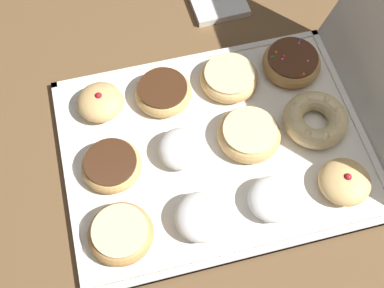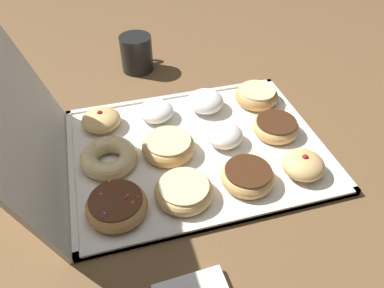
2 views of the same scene
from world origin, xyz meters
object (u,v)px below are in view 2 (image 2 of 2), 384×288
(glazed_ring_donut_6, at_px, (184,191))
(powdered_filled_donut_5, at_px, (205,101))
(glazed_ring_donut_7, at_px, (168,146))
(jelly_filled_donut_11, at_px, (101,120))
(cruller_donut_10, at_px, (109,157))
(jelly_filled_donut_0, at_px, (303,165))
(chocolate_frosted_donut_1, at_px, (276,127))
(powdered_filled_donut_4, at_px, (224,134))
(donut_box, at_px, (196,149))
(coffee_mug, at_px, (136,52))
(glazed_ring_donut_2, at_px, (257,96))
(chocolate_frosted_donut_3, at_px, (247,176))
(powdered_filled_donut_8, at_px, (156,111))
(sprinkle_donut_9, at_px, (117,206))

(glazed_ring_donut_6, bearing_deg, powdered_filled_donut_5, -25.34)
(glazed_ring_donut_7, relative_size, jelly_filled_donut_11, 1.28)
(cruller_donut_10, bearing_deg, jelly_filled_donut_11, 1.52)
(jelly_filled_donut_0, xyz_separation_m, chocolate_frosted_donut_1, (0.13, -0.00, -0.00))
(powdered_filled_donut_4, distance_m, glazed_ring_donut_6, 0.19)
(donut_box, bearing_deg, chocolate_frosted_donut_1, -90.02)
(coffee_mug, bearing_deg, jelly_filled_donut_11, 153.95)
(powdered_filled_donut_5, xyz_separation_m, cruller_donut_10, (-0.13, 0.26, -0.00))
(jelly_filled_donut_0, bearing_deg, glazed_ring_donut_7, 62.15)
(glazed_ring_donut_2, xyz_separation_m, chocolate_frosted_donut_3, (-0.26, 0.13, -0.00))
(donut_box, distance_m, glazed_ring_donut_6, 0.15)
(glazed_ring_donut_7, relative_size, powdered_filled_donut_8, 1.38)
(chocolate_frosted_donut_1, height_order, coffee_mug, coffee_mug)
(chocolate_frosted_donut_3, xyz_separation_m, glazed_ring_donut_7, (0.13, 0.13, 0.00))
(glazed_ring_donut_2, xyz_separation_m, cruller_donut_10, (-0.13, 0.39, 0.00))
(glazed_ring_donut_7, bearing_deg, glazed_ring_donut_2, -63.89)
(glazed_ring_donut_7, bearing_deg, glazed_ring_donut_6, -179.94)
(glazed_ring_donut_7, bearing_deg, powdered_filled_donut_8, 0.26)
(chocolate_frosted_donut_3, distance_m, glazed_ring_donut_6, 0.13)
(sprinkle_donut_9, bearing_deg, glazed_ring_donut_7, -43.83)
(cruller_donut_10, height_order, coffee_mug, coffee_mug)
(chocolate_frosted_donut_1, xyz_separation_m, glazed_ring_donut_7, (0.00, 0.26, 0.00))
(chocolate_frosted_donut_1, bearing_deg, powdered_filled_donut_8, 62.78)
(glazed_ring_donut_6, height_order, glazed_ring_donut_7, glazed_ring_donut_7)
(glazed_ring_donut_2, bearing_deg, chocolate_frosted_donut_3, 153.32)
(glazed_ring_donut_2, height_order, coffee_mug, coffee_mug)
(glazed_ring_donut_6, relative_size, cruller_donut_10, 0.94)
(powdered_filled_donut_4, bearing_deg, glazed_ring_donut_6, 136.07)
(glazed_ring_donut_7, relative_size, sprinkle_donut_9, 1.01)
(chocolate_frosted_donut_1, bearing_deg, jelly_filled_donut_0, 178.90)
(glazed_ring_donut_6, bearing_deg, jelly_filled_donut_11, 26.71)
(jelly_filled_donut_0, height_order, powdered_filled_donut_4, jelly_filled_donut_0)
(chocolate_frosted_donut_3, bearing_deg, jelly_filled_donut_0, -92.21)
(donut_box, height_order, jelly_filled_donut_11, jelly_filled_donut_11)
(donut_box, relative_size, glazed_ring_donut_7, 4.76)
(chocolate_frosted_donut_3, xyz_separation_m, cruller_donut_10, (0.13, 0.26, 0.00))
(coffee_mug, bearing_deg, chocolate_frosted_donut_1, -146.83)
(glazed_ring_donut_6, distance_m, cruller_donut_10, 0.19)
(jelly_filled_donut_0, xyz_separation_m, powdered_filled_donut_8, (0.27, 0.25, -0.00))
(glazed_ring_donut_2, bearing_deg, chocolate_frosted_donut_1, 177.13)
(chocolate_frosted_donut_1, xyz_separation_m, glazed_ring_donut_6, (-0.13, 0.26, -0.00))
(chocolate_frosted_donut_1, xyz_separation_m, glazed_ring_donut_2, (0.13, -0.01, 0.00))
(glazed_ring_donut_6, distance_m, glazed_ring_donut_7, 0.13)
(glazed_ring_donut_2, distance_m, powdered_filled_donut_5, 0.14)
(glazed_ring_donut_7, xyz_separation_m, sprinkle_donut_9, (-0.13, 0.13, 0.00))
(chocolate_frosted_donut_3, relative_size, cruller_donut_10, 0.90)
(glazed_ring_donut_2, relative_size, glazed_ring_donut_6, 0.96)
(chocolate_frosted_donut_1, bearing_deg, powdered_filled_donut_4, 89.24)
(chocolate_frosted_donut_1, bearing_deg, glazed_ring_donut_7, 89.99)
(chocolate_frosted_donut_3, bearing_deg, chocolate_frosted_donut_1, -43.63)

